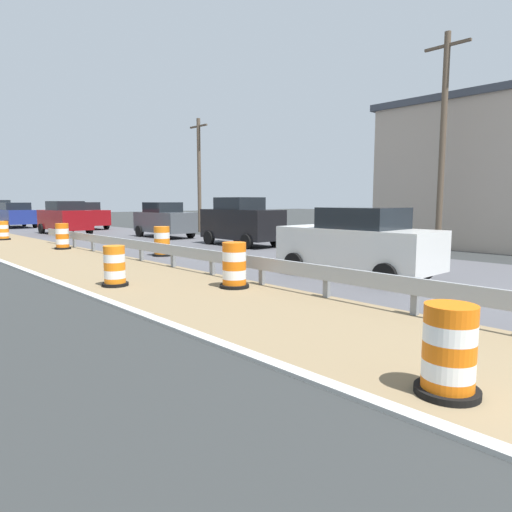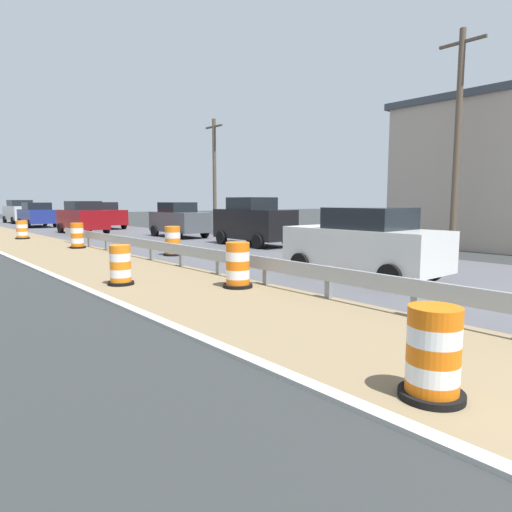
# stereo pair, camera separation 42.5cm
# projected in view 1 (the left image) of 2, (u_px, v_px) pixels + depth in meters

# --- Properties ---
(traffic_barrel_nearest) EXTENTS (0.70, 0.70, 1.00)m
(traffic_barrel_nearest) POSITION_uv_depth(u_px,v_px,m) (449.00, 355.00, 4.90)
(traffic_barrel_nearest) COLOR orange
(traffic_barrel_nearest) RESTS_ON ground
(traffic_barrel_close) EXTENTS (0.72, 0.72, 1.10)m
(traffic_barrel_close) POSITION_uv_depth(u_px,v_px,m) (234.00, 267.00, 10.97)
(traffic_barrel_close) COLOR orange
(traffic_barrel_close) RESTS_ON ground
(traffic_barrel_mid) EXTENTS (0.64, 0.64, 1.00)m
(traffic_barrel_mid) POSITION_uv_depth(u_px,v_px,m) (115.00, 268.00, 11.19)
(traffic_barrel_mid) COLOR orange
(traffic_barrel_mid) RESTS_ON ground
(traffic_barrel_far) EXTENTS (0.74, 0.74, 1.12)m
(traffic_barrel_far) POSITION_uv_depth(u_px,v_px,m) (162.00, 243.00, 17.24)
(traffic_barrel_far) COLOR orange
(traffic_barrel_far) RESTS_ON ground
(traffic_barrel_farther) EXTENTS (0.72, 0.72, 1.00)m
(traffic_barrel_farther) POSITION_uv_depth(u_px,v_px,m) (3.00, 231.00, 24.23)
(traffic_barrel_farther) COLOR orange
(traffic_barrel_farther) RESTS_ON ground
(traffic_barrel_farthest) EXTENTS (0.67, 0.67, 1.12)m
(traffic_barrel_farthest) POSITION_uv_depth(u_px,v_px,m) (62.00, 237.00, 19.65)
(traffic_barrel_farthest) COLOR orange
(traffic_barrel_farthest) RESTS_ON ground
(car_trailing_near_lane) EXTENTS (2.02, 4.20, 2.24)m
(car_trailing_near_lane) POSITION_uv_depth(u_px,v_px,m) (241.00, 222.00, 21.25)
(car_trailing_near_lane) COLOR black
(car_trailing_near_lane) RESTS_ON ground
(car_lead_far_lane) EXTENTS (2.15, 4.37, 2.06)m
(car_lead_far_lane) POSITION_uv_depth(u_px,v_px,m) (65.00, 218.00, 28.26)
(car_lead_far_lane) COLOR maroon
(car_lead_far_lane) RESTS_ON ground
(car_mid_far_lane) EXTENTS (2.10, 4.70, 1.97)m
(car_mid_far_lane) POSITION_uv_depth(u_px,v_px,m) (85.00, 216.00, 33.57)
(car_mid_far_lane) COLOR maroon
(car_mid_far_lane) RESTS_ON ground
(car_trailing_far_lane) EXTENTS (2.06, 4.40, 1.92)m
(car_trailing_far_lane) POSITION_uv_depth(u_px,v_px,m) (358.00, 243.00, 12.30)
(car_trailing_far_lane) COLOR silver
(car_trailing_far_lane) RESTS_ON ground
(car_distant_a) EXTENTS (1.95, 4.08, 1.99)m
(car_distant_a) POSITION_uv_depth(u_px,v_px,m) (164.00, 220.00, 25.87)
(car_distant_a) COLOR #4C5156
(car_distant_a) RESTS_ON ground
(car_distant_b) EXTENTS (2.25, 4.73, 1.93)m
(car_distant_b) POSITION_uv_depth(u_px,v_px,m) (15.00, 215.00, 35.34)
(car_distant_b) COLOR navy
(car_distant_b) RESTS_ON ground
(utility_pole_near) EXTENTS (0.24, 1.80, 8.50)m
(utility_pole_near) POSITION_uv_depth(u_px,v_px,m) (443.00, 141.00, 17.79)
(utility_pole_near) COLOR brown
(utility_pole_near) RESTS_ON ground
(utility_pole_mid) EXTENTS (0.24, 1.80, 7.40)m
(utility_pole_mid) POSITION_uv_depth(u_px,v_px,m) (199.00, 174.00, 29.93)
(utility_pole_mid) COLOR brown
(utility_pole_mid) RESTS_ON ground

